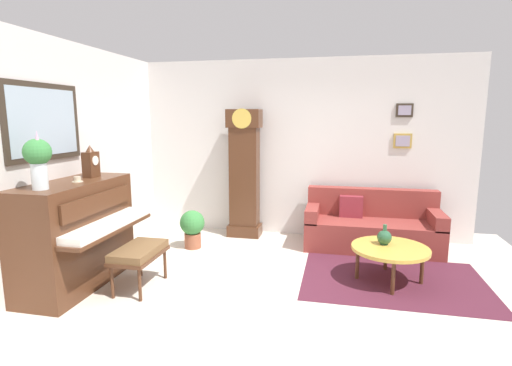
# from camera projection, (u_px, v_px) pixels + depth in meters

# --- Properties ---
(ground_plane) EXTENTS (6.40, 6.00, 0.10)m
(ground_plane) POSITION_uv_depth(u_px,v_px,m) (273.00, 302.00, 4.16)
(ground_plane) COLOR beige
(wall_left) EXTENTS (0.13, 4.90, 2.80)m
(wall_left) POSITION_uv_depth(u_px,v_px,m) (51.00, 161.00, 4.45)
(wall_left) COLOR silver
(wall_left) RESTS_ON ground_plane
(wall_back) EXTENTS (5.30, 0.13, 2.80)m
(wall_back) POSITION_uv_depth(u_px,v_px,m) (300.00, 149.00, 6.22)
(wall_back) COLOR silver
(wall_back) RESTS_ON ground_plane
(area_rug) EXTENTS (2.10, 1.50, 0.01)m
(area_rug) POSITION_uv_depth(u_px,v_px,m) (393.00, 280.00, 4.59)
(area_rug) COLOR #4C1E2D
(area_rug) RESTS_ON ground_plane
(piano) EXTENTS (0.87, 1.44, 1.20)m
(piano) POSITION_uv_depth(u_px,v_px,m) (77.00, 233.00, 4.38)
(piano) COLOR #4C2B19
(piano) RESTS_ON ground_plane
(piano_bench) EXTENTS (0.42, 0.70, 0.48)m
(piano_bench) POSITION_uv_depth(u_px,v_px,m) (139.00, 253.00, 4.33)
(piano_bench) COLOR #4C2B19
(piano_bench) RESTS_ON ground_plane
(grandfather_clock) EXTENTS (0.52, 0.34, 2.03)m
(grandfather_clock) POSITION_uv_depth(u_px,v_px,m) (244.00, 177.00, 6.17)
(grandfather_clock) COLOR #4C2B19
(grandfather_clock) RESTS_ON ground_plane
(couch) EXTENTS (1.90, 0.80, 0.84)m
(couch) POSITION_uv_depth(u_px,v_px,m) (371.00, 226.00, 5.72)
(couch) COLOR maroon
(couch) RESTS_ON ground_plane
(coffee_table) EXTENTS (0.88, 0.88, 0.42)m
(coffee_table) POSITION_uv_depth(u_px,v_px,m) (390.00, 249.00, 4.50)
(coffee_table) COLOR gold
(coffee_table) RESTS_ON ground_plane
(mantel_clock) EXTENTS (0.13, 0.18, 0.38)m
(mantel_clock) POSITION_uv_depth(u_px,v_px,m) (91.00, 163.00, 4.58)
(mantel_clock) COLOR #4C2B19
(mantel_clock) RESTS_ON piano
(flower_vase) EXTENTS (0.26, 0.26, 0.58)m
(flower_vase) POSITION_uv_depth(u_px,v_px,m) (38.00, 158.00, 3.77)
(flower_vase) COLOR silver
(flower_vase) RESTS_ON piano
(teacup) EXTENTS (0.12, 0.12, 0.06)m
(teacup) POSITION_uv_depth(u_px,v_px,m) (77.00, 180.00, 4.26)
(teacup) COLOR beige
(teacup) RESTS_ON piano
(green_jug) EXTENTS (0.17, 0.17, 0.24)m
(green_jug) POSITION_uv_depth(u_px,v_px,m) (384.00, 237.00, 4.57)
(green_jug) COLOR #234C33
(green_jug) RESTS_ON coffee_table
(potted_plant) EXTENTS (0.36, 0.36, 0.56)m
(potted_plant) POSITION_uv_depth(u_px,v_px,m) (192.00, 226.00, 5.68)
(potted_plant) COLOR #935138
(potted_plant) RESTS_ON ground_plane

